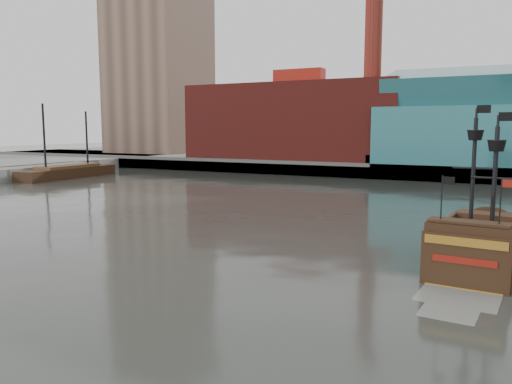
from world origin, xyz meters
The scene contains 6 objects.
ground centered at (0.00, 0.00, 0.00)m, with size 400.00×400.00×0.00m, color #2A2D28.
promenade_far centered at (0.00, 92.00, 1.00)m, with size 220.00×60.00×2.00m, color slate.
seawall centered at (0.00, 62.50, 1.30)m, with size 220.00×1.00×2.60m, color #4C4C49.
skyline centered at (5.21, 84.56, 24.55)m, with size 149.00×45.00×62.00m.
pirate_ship centered at (14.37, 12.12, 0.97)m, with size 5.40×14.59×10.72m.
docked_vessel centered at (-52.10, 40.72, 0.83)m, with size 5.13×19.36×13.05m.
Camera 1 is at (15.73, -21.21, 8.53)m, focal length 35.00 mm.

